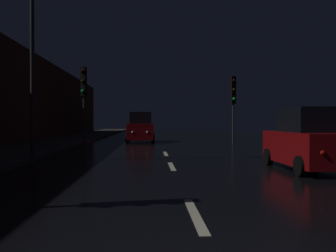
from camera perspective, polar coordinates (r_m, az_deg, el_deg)
ground at (r=27.23m, az=-1.35°, el=-2.54°), size 27.07×84.00×0.02m
sidewalk_left at (r=28.01m, az=-16.54°, el=-2.31°), size 4.40×84.00×0.15m
building_facade_left at (r=25.48m, az=-24.15°, el=4.85°), size 0.80×63.00×6.80m
lane_centerline at (r=11.51m, az=0.75°, el=-6.86°), size 0.16×13.13×0.01m
traffic_light_far_left at (r=23.52m, az=-13.51°, el=5.99°), size 0.37×0.48×5.08m
traffic_light_far_right at (r=24.94m, az=10.52°, el=4.96°), size 0.35×0.47×4.68m
streetlamp_overhead at (r=14.75m, az=-19.47°, el=14.63°), size 1.70×0.44×7.75m
car_approaching_headlights at (r=26.66m, az=-4.43°, el=-0.38°), size 2.06×4.46×2.25m
car_parked_right_near at (r=11.92m, az=21.71°, el=-2.36°), size 1.79×3.88×1.96m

